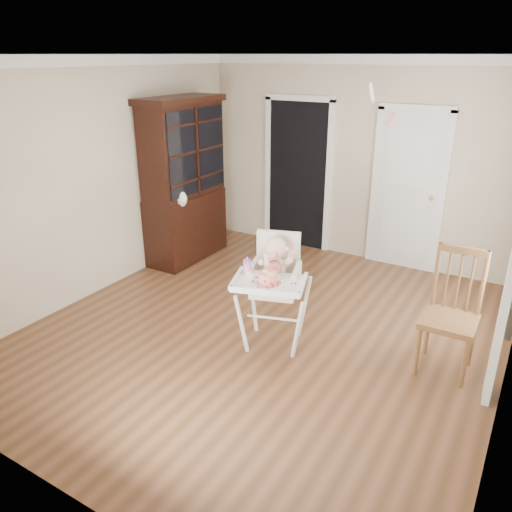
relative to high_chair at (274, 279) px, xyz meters
The scene contains 14 objects.
floor 0.75m from the high_chair, 137.79° to the left, with size 5.00×5.00×0.00m, color #51331B.
ceiling 2.01m from the high_chair, 137.79° to the left, with size 5.00×5.00×0.00m, color white.
wall_back 2.75m from the high_chair, 94.02° to the left, with size 4.50×4.50×0.00m, color beige.
wall_left 2.53m from the high_chair, behind, with size 5.00×5.00×0.00m, color beige.
crown_molding 1.95m from the high_chair, 137.79° to the left, with size 4.50×5.00×0.12m, color white, non-canonical shape.
doorway 2.90m from the high_chair, 112.28° to the left, with size 1.06×0.05×2.22m.
closet_door 2.71m from the high_chair, 79.02° to the left, with size 0.96×0.09×2.13m.
high_chair is the anchor object (origin of this frame).
baby 0.16m from the high_chair, 104.79° to the left, with size 0.37×0.27×0.49m.
cake 0.32m from the high_chair, 72.27° to the right, with size 0.23×0.23×0.11m.
sippy_cup 0.32m from the high_chair, 130.18° to the right, with size 0.08×0.08×0.19m.
china_cabinet 2.61m from the high_chair, 147.32° to the left, with size 0.58×1.31×2.20m.
dining_chair 1.62m from the high_chair, 16.08° to the left, with size 0.47×0.47×1.14m.
streamer 1.95m from the high_chair, 59.86° to the left, with size 0.03×0.50×0.02m, color pink, non-canonical shape.
Camera 1 is at (2.26, -3.97, 2.71)m, focal length 35.00 mm.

